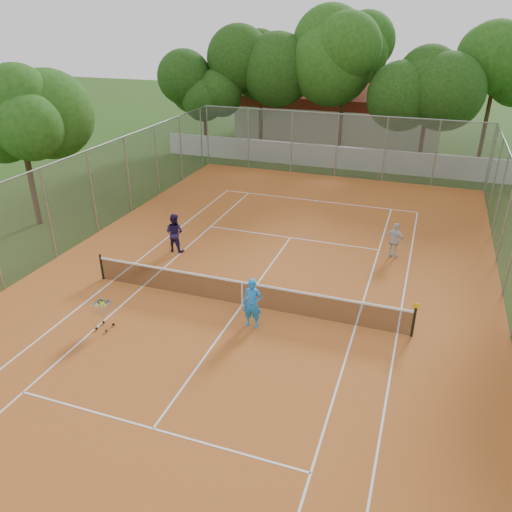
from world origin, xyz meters
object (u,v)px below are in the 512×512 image
(player_far_left, at_px, (174,233))
(ball_hopper, at_px, (103,314))
(clubhouse, at_px, (341,110))
(tennis_net, at_px, (242,293))
(player_near, at_px, (252,304))
(player_far_right, at_px, (395,241))

(player_far_left, height_order, ball_hopper, player_far_left)
(clubhouse, bearing_deg, player_far_left, -95.44)
(tennis_net, xyz_separation_m, player_near, (0.81, -1.17, 0.39))
(tennis_net, height_order, ball_hopper, ball_hopper)
(tennis_net, distance_m, clubhouse, 29.12)
(player_near, height_order, player_far_left, player_near)
(player_far_right, bearing_deg, clubhouse, -54.32)
(player_far_left, bearing_deg, player_near, 143.14)
(tennis_net, distance_m, player_near, 1.48)
(tennis_net, height_order, clubhouse, clubhouse)
(player_near, bearing_deg, player_far_right, 55.78)
(clubhouse, bearing_deg, player_near, -84.68)
(player_far_right, xyz_separation_m, ball_hopper, (-8.60, -8.76, -0.26))
(tennis_net, bearing_deg, ball_hopper, -142.56)
(player_far_left, xyz_separation_m, ball_hopper, (0.62, -6.26, -0.34))
(tennis_net, distance_m, player_far_right, 7.54)
(tennis_net, bearing_deg, player_far_left, 143.16)
(tennis_net, bearing_deg, player_far_right, 50.70)
(player_near, xyz_separation_m, player_far_right, (3.96, 7.00, -0.08))
(player_far_left, bearing_deg, ball_hopper, 99.36)
(tennis_net, distance_m, player_far_left, 5.57)
(clubhouse, bearing_deg, player_far_right, -73.72)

